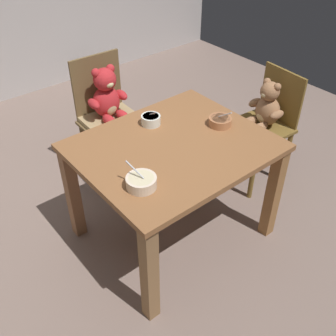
% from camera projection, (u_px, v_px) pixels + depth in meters
% --- Properties ---
extents(ground_plane, '(5.20, 5.20, 0.04)m').
position_uv_depth(ground_plane, '(173.00, 233.00, 2.72)').
color(ground_plane, '#7B665C').
extents(dining_table, '(1.07, 0.89, 0.71)m').
position_uv_depth(dining_table, '(173.00, 162.00, 2.34)').
color(dining_table, brown).
rests_on(dining_table, ground_plane).
extents(teddy_chair_near_right, '(0.44, 0.43, 0.85)m').
position_uv_depth(teddy_chair_near_right, '(265.00, 115.00, 2.86)').
color(teddy_chair_near_right, brown).
rests_on(teddy_chair_near_right, ground_plane).
extents(teddy_chair_far_center, '(0.43, 0.41, 0.92)m').
position_uv_depth(teddy_chair_far_center, '(108.00, 107.00, 2.87)').
color(teddy_chair_far_center, brown).
rests_on(teddy_chair_far_center, ground_plane).
extents(porridge_bowl_cream_near_left, '(0.15, 0.16, 0.13)m').
position_uv_depth(porridge_bowl_cream_near_left, '(141.00, 182.00, 1.96)').
color(porridge_bowl_cream_near_left, beige).
rests_on(porridge_bowl_cream_near_left, dining_table).
extents(porridge_bowl_terracotta_near_right, '(0.14, 0.15, 0.12)m').
position_uv_depth(porridge_bowl_terracotta_near_right, '(220.00, 121.00, 2.42)').
color(porridge_bowl_terracotta_near_right, '#B47249').
rests_on(porridge_bowl_terracotta_near_right, dining_table).
extents(porridge_bowl_white_far_center, '(0.12, 0.13, 0.12)m').
position_uv_depth(porridge_bowl_white_far_center, '(151.00, 120.00, 2.42)').
color(porridge_bowl_white_far_center, silver).
rests_on(porridge_bowl_white_far_center, dining_table).
extents(metal_pail, '(0.22, 0.22, 0.24)m').
position_uv_depth(metal_pail, '(101.00, 77.00, 4.33)').
color(metal_pail, '#93969B').
rests_on(metal_pail, ground_plane).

